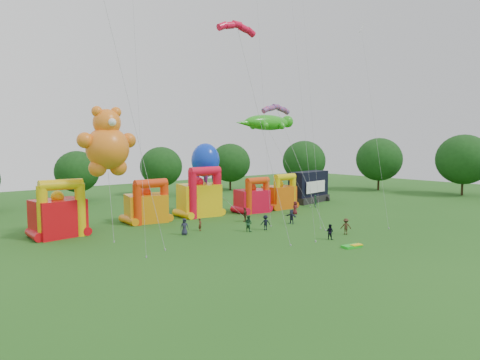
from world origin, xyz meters
TOP-DOWN VIEW (x-y plane):
  - ground at (0.00, 0.00)m, footprint 160.00×160.00m
  - tree_ring at (-1.14, 0.59)m, footprint 119.62×121.68m
  - bouncy_castle_0 at (-19.38, 28.02)m, footprint 5.63×4.75m
  - bouncy_castle_1 at (-7.73, 29.63)m, footprint 5.76×4.99m
  - bouncy_castle_2 at (0.40, 29.16)m, footprint 6.20×5.37m
  - bouncy_castle_3 at (8.31, 26.75)m, footprint 5.13×4.44m
  - bouncy_castle_4 at (14.14, 26.83)m, footprint 4.56×3.67m
  - stage_trailer at (23.16, 28.78)m, footprint 8.98×4.55m
  - teddy_bear_kite at (-15.10, 24.12)m, footprint 6.63×5.33m
  - gecko_kite at (16.00, 27.78)m, footprint 12.17×7.38m
  - octopus_kite at (3.07, 29.91)m, footprint 4.22×9.77m
  - parafoil_kites at (-9.85, 15.39)m, footprint 27.05×12.55m
  - diamond_kites at (2.55, 15.06)m, footprint 31.48×16.81m
  - folded_kite_bundle at (1.84, 4.12)m, footprint 2.15×1.38m
  - spectator_0 at (-8.11, 19.78)m, footprint 1.09×0.94m
  - spectator_1 at (-5.46, 20.53)m, footprint 0.66×0.62m
  - spectator_2 at (-1.23, 16.62)m, footprint 0.94×1.09m
  - spectator_3 at (0.88, 15.94)m, footprint 1.35×1.11m
  - spectator_4 at (2.45, 21.62)m, footprint 1.21×0.93m
  - spectator_5 at (6.19, 16.71)m, footprint 0.75×1.77m
  - spectator_6 at (11.90, 21.42)m, footprint 1.05×0.82m
  - spectator_7 at (19.42, 24.02)m, footprint 0.76×0.86m
  - spectator_8 at (2.95, 7.86)m, footprint 0.84×0.96m
  - spectator_9 at (6.31, 8.25)m, footprint 1.32×1.36m

SIDE VIEW (x-z plane):
  - ground at x=0.00m, z-range 0.00..0.00m
  - folded_kite_bundle at x=1.84m, z-range -0.02..0.29m
  - spectator_1 at x=-5.46m, z-range 0.00..1.52m
  - spectator_8 at x=2.95m, z-range 0.00..1.67m
  - spectator_3 at x=0.88m, z-range 0.00..1.81m
  - spectator_5 at x=6.19m, z-range 0.00..1.85m
  - spectator_9 at x=6.31m, z-range 0.00..1.87m
  - spectator_0 at x=-8.11m, z-range 0.00..1.90m
  - spectator_6 at x=11.90m, z-range 0.00..1.90m
  - spectator_4 at x=2.45m, z-range 0.00..1.91m
  - spectator_2 at x=-1.23m, z-range 0.00..1.94m
  - spectator_7 at x=19.42m, z-range 0.00..1.98m
  - bouncy_castle_3 at x=8.31m, z-range -0.62..4.73m
  - bouncy_castle_4 at x=14.14m, z-range -0.65..4.95m
  - bouncy_castle_1 at x=-7.73m, z-range -0.69..5.10m
  - bouncy_castle_0 at x=-19.38m, z-range -0.79..5.75m
  - stage_trailer at x=23.16m, z-range -0.10..5.35m
  - bouncy_castle_2 at x=0.40m, z-range -0.87..6.25m
  - octopus_kite at x=3.07m, z-range 0.39..10.86m
  - tree_ring at x=-1.14m, z-range 0.22..12.30m
  - gecko_kite at x=16.00m, z-range 0.34..15.43m
  - teddy_bear_kite at x=-15.10m, z-range 2.25..16.79m
  - parafoil_kites at x=-9.85m, z-range -1.63..26.88m
  - diamond_kites at x=2.55m, z-range -4.01..35.79m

